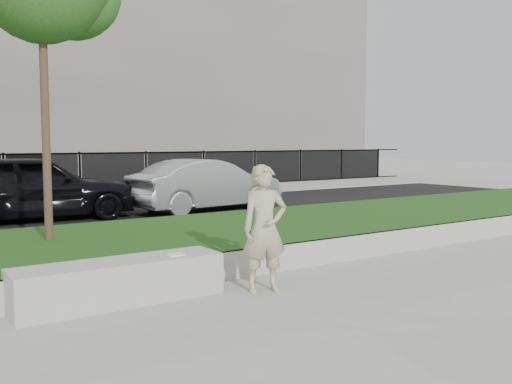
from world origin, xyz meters
TOP-DOWN VIEW (x-y plane):
  - ground at (0.00, 0.00)m, footprint 90.00×90.00m
  - grass_bank at (0.00, 3.00)m, footprint 34.00×4.00m
  - grass_kerb at (0.00, 1.04)m, footprint 34.00×0.08m
  - street at (0.00, 8.50)m, footprint 34.00×7.00m
  - far_pavement at (0.00, 13.00)m, footprint 34.00×3.00m
  - iron_fence at (0.00, 12.00)m, footprint 32.00×0.30m
  - stone_bench at (-1.46, 0.80)m, footprint 2.52×0.63m
  - man at (0.28, 0.25)m, footprint 0.68×0.54m
  - book at (-0.78, 0.69)m, footprint 0.20×0.15m
  - car_dark at (-0.60, 8.56)m, footprint 4.86×2.19m
  - car_silver at (3.79, 7.92)m, footprint 4.43×1.94m

SIDE VIEW (x-z plane):
  - ground at x=0.00m, z-range 0.00..0.00m
  - street at x=0.00m, z-range 0.00..0.04m
  - far_pavement at x=0.00m, z-range 0.00..0.12m
  - grass_bank at x=0.00m, z-range 0.00..0.40m
  - grass_kerb at x=0.00m, z-range 0.00..0.40m
  - stone_bench at x=-1.46m, z-range 0.00..0.52m
  - book at x=-0.78m, z-range 0.52..0.54m
  - iron_fence at x=0.00m, z-range -0.21..1.29m
  - car_silver at x=3.79m, z-range 0.04..1.45m
  - man at x=0.28m, z-range 0.00..1.64m
  - car_dark at x=-0.60m, z-range 0.04..1.66m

